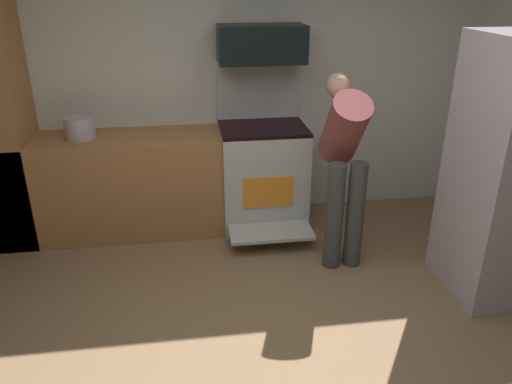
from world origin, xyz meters
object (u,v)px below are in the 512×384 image
oven_range (262,172)px  microwave (261,44)px  person_cook (344,158)px  stock_pot (80,128)px

oven_range → microwave: (0.00, 0.09, 1.13)m
person_cook → oven_range: bearing=125.7°
person_cook → stock_pot: size_ratio=5.98×
person_cook → stock_pot: bearing=160.4°
oven_range → person_cook: bearing=-54.3°
microwave → person_cook: size_ratio=0.50×
oven_range → microwave: size_ratio=2.01×
oven_range → stock_pot: (-1.56, 0.01, 0.49)m
microwave → person_cook: (0.52, -0.82, -0.76)m
person_cook → stock_pot: (-2.09, 0.74, 0.11)m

